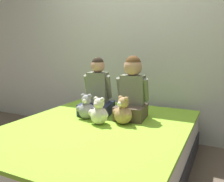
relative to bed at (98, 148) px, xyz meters
The scene contains 8 objects.
ground_plane 0.22m from the bed, ahead, with size 14.00×14.00×0.00m, color brown.
wall_behind_bed 1.51m from the bed, 90.00° to the left, with size 8.00×0.06×2.50m.
bed is the anchor object (origin of this frame).
child_on_left 0.64m from the bed, 119.56° to the left, with size 0.39×0.39×0.62m.
child_on_right 0.67m from the bed, 63.82° to the left, with size 0.34×0.35×0.64m.
teddy_bear_held_by_left_child 0.42m from the bed, 145.72° to the left, with size 0.22×0.16×0.26m.
teddy_bear_held_by_right_child 0.42m from the bed, 38.29° to the left, with size 0.22×0.17×0.27m.
teddy_bear_between_children 0.34m from the bed, 103.04° to the left, with size 0.22×0.17×0.26m.
Camera 1 is at (1.06, -1.85, 1.15)m, focal length 38.00 mm.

